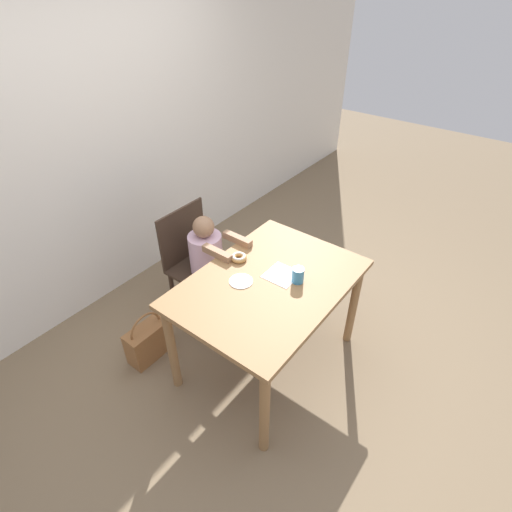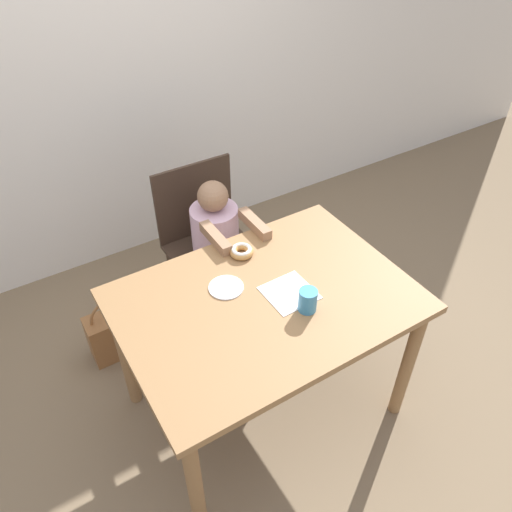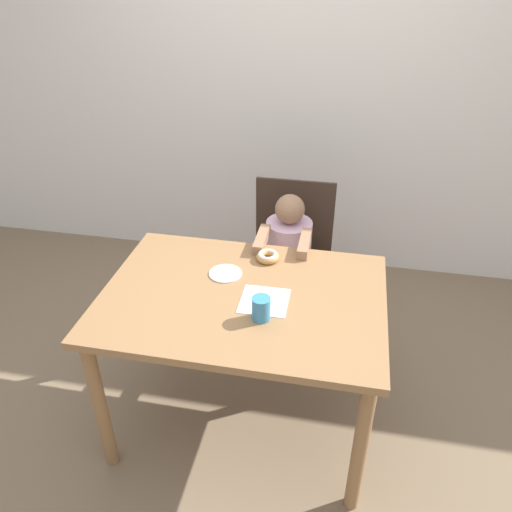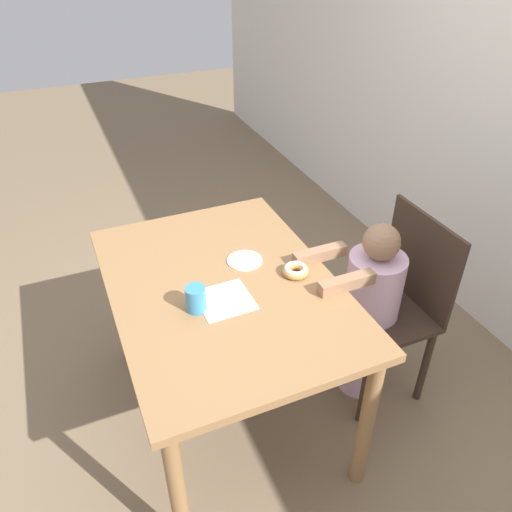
% 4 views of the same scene
% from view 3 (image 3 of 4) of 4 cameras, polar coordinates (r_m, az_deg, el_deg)
% --- Properties ---
extents(ground_plane, '(12.00, 12.00, 0.00)m').
position_cam_3_polar(ground_plane, '(2.68, -1.29, -17.74)').
color(ground_plane, '#7A664C').
extents(wall_back, '(8.00, 0.05, 2.50)m').
position_cam_3_polar(wall_back, '(3.40, 4.50, 18.40)').
color(wall_back, silver).
rests_on(wall_back, ground_plane).
extents(dining_table, '(1.22, 0.87, 0.76)m').
position_cam_3_polar(dining_table, '(2.21, -1.50, -6.56)').
color(dining_table, olive).
rests_on(dining_table, ground_plane).
extents(chair, '(0.46, 0.40, 0.92)m').
position_cam_3_polar(chair, '(2.93, 3.95, -0.07)').
color(chair, '#38281E').
rests_on(chair, ground_plane).
extents(child_figure, '(0.26, 0.47, 0.94)m').
position_cam_3_polar(child_figure, '(2.84, 3.60, -1.76)').
color(child_figure, silver).
rests_on(child_figure, ground_plane).
extents(donut, '(0.11, 0.11, 0.04)m').
position_cam_3_polar(donut, '(2.37, 1.35, -0.03)').
color(donut, tan).
rests_on(donut, dining_table).
extents(napkin, '(0.20, 0.20, 0.00)m').
position_cam_3_polar(napkin, '(2.11, 0.96, -5.15)').
color(napkin, white).
rests_on(napkin, dining_table).
extents(handbag, '(0.33, 0.15, 0.41)m').
position_cam_3_polar(handbag, '(3.19, -7.21, -4.72)').
color(handbag, brown).
rests_on(handbag, ground_plane).
extents(cup, '(0.08, 0.08, 0.10)m').
position_cam_3_polar(cup, '(1.99, 0.59, -6.01)').
color(cup, teal).
rests_on(cup, dining_table).
extents(plate, '(0.15, 0.15, 0.01)m').
position_cam_3_polar(plate, '(2.28, -3.51, -2.00)').
color(plate, white).
rests_on(plate, dining_table).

